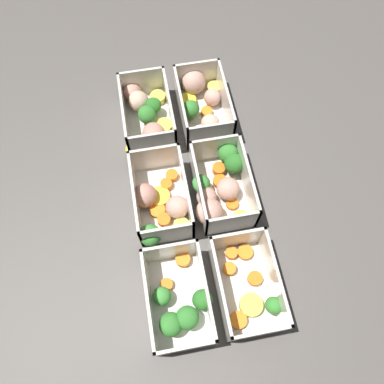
{
  "coord_description": "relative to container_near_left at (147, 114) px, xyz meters",
  "views": [
    {
      "loc": [
        0.28,
        -0.05,
        0.66
      ],
      "look_at": [
        0.0,
        0.0,
        0.03
      ],
      "focal_mm": 35.0,
      "sensor_mm": 36.0,
      "label": 1
    }
  ],
  "objects": [
    {
      "name": "container_far_right",
      "position": [
        0.38,
        0.12,
        -0.0
      ],
      "size": [
        0.16,
        0.1,
        0.07
      ],
      "color": "silver",
      "rests_on": "ground_plane"
    },
    {
      "name": "ground_plane",
      "position": [
        0.19,
        0.06,
        -0.03
      ],
      "size": [
        4.0,
        4.0,
        0.0
      ],
      "primitive_type": "plane",
      "color": "#56514C"
    },
    {
      "name": "container_far_left",
      "position": [
        -0.0,
        0.11,
        0.0
      ],
      "size": [
        0.19,
        0.11,
        0.07
      ],
      "color": "silver",
      "rests_on": "ground_plane"
    },
    {
      "name": "container_near_center",
      "position": [
        0.2,
        -0.0,
        -0.0
      ],
      "size": [
        0.17,
        0.12,
        0.07
      ],
      "color": "silver",
      "rests_on": "ground_plane"
    },
    {
      "name": "container_near_left",
      "position": [
        0.0,
        0.0,
        0.0
      ],
      "size": [
        0.19,
        0.11,
        0.07
      ],
      "color": "silver",
      "rests_on": "ground_plane"
    },
    {
      "name": "container_far_center",
      "position": [
        0.19,
        0.11,
        0.0
      ],
      "size": [
        0.17,
        0.11,
        0.07
      ],
      "color": "silver",
      "rests_on": "ground_plane"
    },
    {
      "name": "container_near_right",
      "position": [
        0.38,
        0.0,
        0.0
      ],
      "size": [
        0.16,
        0.1,
        0.07
      ],
      "color": "silver",
      "rests_on": "ground_plane"
    }
  ]
}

